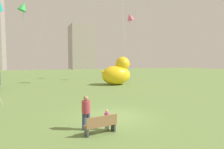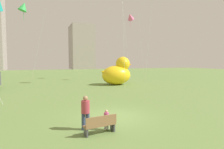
{
  "view_description": "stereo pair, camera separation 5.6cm",
  "coord_description": "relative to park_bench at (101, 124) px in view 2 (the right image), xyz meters",
  "views": [
    {
      "loc": [
        -4.33,
        -10.84,
        3.44
      ],
      "look_at": [
        2.33,
        6.22,
        2.16
      ],
      "focal_mm": 30.64,
      "sensor_mm": 36.0,
      "label": 1
    },
    {
      "loc": [
        -4.28,
        -10.86,
        3.44
      ],
      "look_at": [
        2.33,
        6.22,
        2.16
      ],
      "focal_mm": 30.64,
      "sensor_mm": 36.0,
      "label": 2
    }
  ],
  "objects": [
    {
      "name": "ground_plane",
      "position": [
        1.61,
        2.45,
        -0.47
      ],
      "size": [
        140.0,
        140.0,
        0.0
      ],
      "primitive_type": "plane",
      "color": "olive"
    },
    {
      "name": "park_bench",
      "position": [
        0.0,
        0.0,
        0.0
      ],
      "size": [
        1.62,
        0.68,
        0.9
      ],
      "color": "olive",
      "rests_on": "ground"
    },
    {
      "name": "person_adult",
      "position": [
        -0.52,
        0.84,
        0.48
      ],
      "size": [
        0.42,
        0.42,
        1.72
      ],
      "color": "#38476B",
      "rests_on": "ground"
    },
    {
      "name": "person_child",
      "position": [
        0.46,
        0.47,
        0.09
      ],
      "size": [
        0.25,
        0.25,
        1.01
      ],
      "color": "silver",
      "rests_on": "ground"
    },
    {
      "name": "giant_inflatable_duck",
      "position": [
        8.1,
        17.28,
        1.27
      ],
      "size": [
        4.94,
        3.17,
        4.1
      ],
      "color": "yellow",
      "rests_on": "ground"
    },
    {
      "name": "city_skyline",
      "position": [
        -12.03,
        74.03,
        16.12
      ],
      "size": [
        50.55,
        19.51,
        41.11
      ],
      "color": "gray",
      "rests_on": "ground"
    },
    {
      "name": "kite_pink",
      "position": [
        12.41,
        21.81,
        10.64
      ],
      "size": [
        3.87,
        3.87,
        11.92
      ],
      "color": "silver",
      "rests_on": "ground"
    },
    {
      "name": "kite_green",
      "position": [
        -4.26,
        19.39,
        10.03
      ],
      "size": [
        3.5,
        3.37,
        11.22
      ],
      "color": "silver",
      "rests_on": "ground"
    }
  ]
}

